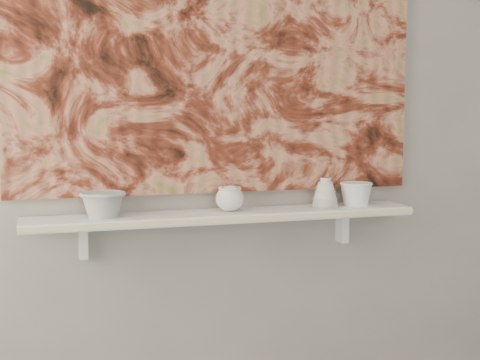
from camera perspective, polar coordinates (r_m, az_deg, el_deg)
name	(u,v)px	position (r m, az deg, el deg)	size (l,w,h in m)	color
wall_back	(217,93)	(2.44, -1.94, 7.42)	(3.60, 3.60, 0.00)	gray
shelf	(225,216)	(2.37, -1.30, -3.07)	(1.40, 0.18, 0.03)	silver
shelf_stripe	(232,220)	(2.29, -0.68, -3.43)	(1.40, 0.01, 0.02)	beige
bracket_left	(83,241)	(2.37, -13.26, -5.09)	(0.03, 0.06, 0.12)	silver
bracket_right	(342,227)	(2.62, 8.72, -3.95)	(0.03, 0.06, 0.12)	silver
painting	(218,39)	(2.43, -1.86, 11.91)	(1.50, 0.03, 1.10)	maroon
house_motif	(334,125)	(2.57, 8.01, 4.67)	(0.09, 0.00, 0.08)	black
bowl_grey	(103,204)	(2.29, -11.62, -2.03)	(0.16, 0.16, 0.09)	#9F9F9C
cup_cream	(230,199)	(2.37, -0.87, -1.60)	(0.10, 0.10, 0.09)	beige
bell_vessel	(325,192)	(2.50, 7.28, -1.05)	(0.10, 0.10, 0.11)	silver
bowl_white	(356,194)	(2.55, 9.87, -1.17)	(0.12, 0.12, 0.09)	silver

